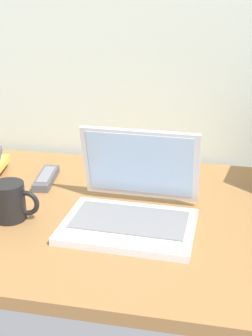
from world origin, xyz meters
The scene contains 4 objects.
desk centered at (0.00, 0.00, 0.01)m, with size 1.60×0.76×0.03m.
laptop centered at (0.05, -0.04, 0.08)m, with size 0.32×0.28×0.21m.
coffee_mug centered at (-0.25, -0.09, 0.08)m, with size 0.12×0.08×0.10m.
remote_control_near centered at (-0.24, 0.14, 0.04)m, with size 0.07×0.16×0.02m.
Camera 1 is at (0.23, -1.00, 0.56)m, focal length 47.69 mm.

